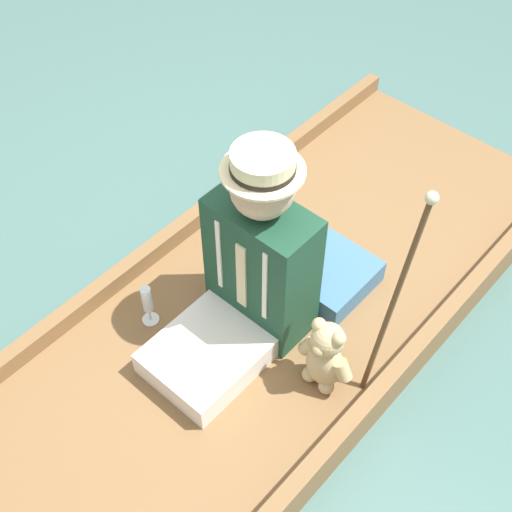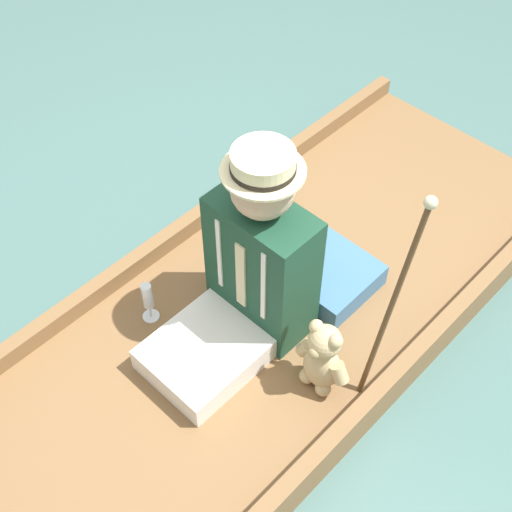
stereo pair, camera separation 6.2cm
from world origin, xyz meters
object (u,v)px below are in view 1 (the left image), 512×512
(seated_person, at_px, (251,270))
(wine_glass, at_px, (147,302))
(teddy_bear, at_px, (325,356))
(walking_cane, at_px, (400,284))

(seated_person, xyz_separation_m, wine_glass, (0.31, 0.25, -0.21))
(seated_person, xyz_separation_m, teddy_bear, (-0.37, 0.01, -0.18))
(seated_person, distance_m, walking_cane, 0.56)
(wine_glass, distance_m, walking_cane, 1.00)
(seated_person, bearing_deg, wine_glass, 36.32)
(teddy_bear, xyz_separation_m, walking_cane, (-0.13, -0.19, 0.35))
(wine_glass, xyz_separation_m, walking_cane, (-0.81, -0.43, 0.39))
(teddy_bear, distance_m, walking_cane, 0.42)
(seated_person, relative_size, wine_glass, 4.31)
(teddy_bear, height_order, wine_glass, teddy_bear)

